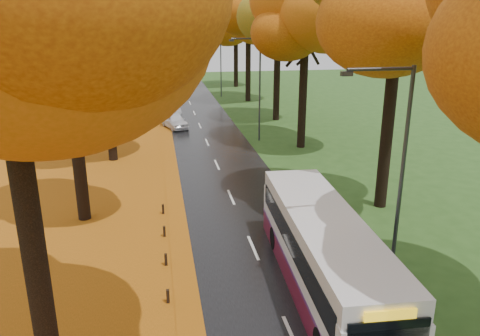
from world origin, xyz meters
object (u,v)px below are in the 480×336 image
object	(u,v)px
bus	(324,251)
car_silver	(172,110)
streetlamp_near	(396,167)
streetlamp_mid	(257,81)
car_dark	(170,102)
car_white	(175,121)
streetlamp_far	(219,58)

from	to	relation	value
bus	car_silver	distance (m)	32.28
streetlamp_near	bus	distance (m)	3.88
streetlamp_mid	car_dark	size ratio (longest dim) A/B	2.04
car_white	streetlamp_near	bearing A→B (deg)	-95.54
streetlamp_near	car_white	size ratio (longest dim) A/B	2.12
streetlamp_near	car_dark	world-z (taller)	streetlamp_near
streetlamp_far	car_dark	distance (m)	9.82
car_white	car_dark	bearing A→B (deg)	72.31
car_silver	car_dark	size ratio (longest dim) A/B	1.06
streetlamp_near	streetlamp_mid	bearing A→B (deg)	90.00
streetlamp_near	car_dark	xyz separation A→B (m)	(-6.30, 37.68, -4.10)
car_white	car_silver	bearing A→B (deg)	72.11
car_silver	streetlamp_far	bearing A→B (deg)	57.94
streetlamp_near	streetlamp_far	world-z (taller)	same
streetlamp_mid	bus	distance (m)	21.81
streetlamp_mid	car_white	xyz separation A→B (m)	(-6.20, 5.48, -4.03)
streetlamp_mid	bus	size ratio (longest dim) A/B	0.74
streetlamp_near	streetlamp_far	bearing A→B (deg)	90.00
streetlamp_far	car_silver	xyz separation A→B (m)	(-6.23, -11.46, -3.99)
streetlamp_far	streetlamp_near	bearing A→B (deg)	-90.00
bus	car_silver	world-z (taller)	bus
streetlamp_far	bus	xyz separation A→B (m)	(-2.13, -43.47, -3.21)
streetlamp_mid	car_silver	world-z (taller)	streetlamp_mid
streetlamp_far	car_silver	size ratio (longest dim) A/B	1.93
streetlamp_mid	car_silver	distance (m)	12.88
streetlamp_mid	car_white	world-z (taller)	streetlamp_mid
streetlamp_near	streetlamp_far	distance (m)	44.00
bus	streetlamp_near	bearing A→B (deg)	-11.18
car_silver	car_dark	distance (m)	5.14
car_white	car_dark	distance (m)	10.21
streetlamp_mid	car_dark	world-z (taller)	streetlamp_mid
streetlamp_mid	streetlamp_far	world-z (taller)	same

